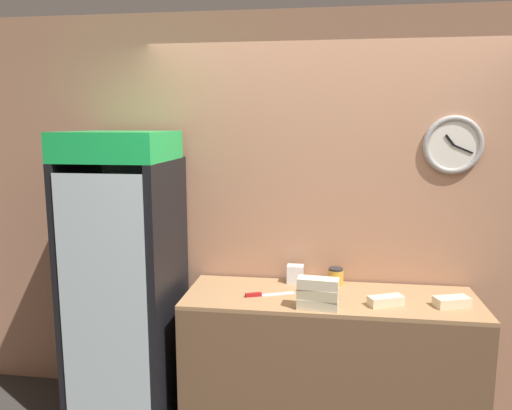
{
  "coord_description": "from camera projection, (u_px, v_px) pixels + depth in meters",
  "views": [
    {
      "loc": [
        -0.04,
        -2.17,
        1.98
      ],
      "look_at": [
        -0.48,
        0.93,
        1.46
      ],
      "focal_mm": 35.0,
      "sensor_mm": 36.0,
      "label": 1
    }
  ],
  "objects": [
    {
      "name": "wall_back",
      "position": [
        333.0,
        215.0,
        3.4
      ],
      "size": [
        5.2,
        0.1,
        2.7
      ],
      "color": "#AD7A5B",
      "rests_on": "ground_plane"
    },
    {
      "name": "prep_counter",
      "position": [
        328.0,
        363.0,
        3.21
      ],
      "size": [
        1.83,
        0.62,
        0.9
      ],
      "color": "brown",
      "rests_on": "ground_plane"
    },
    {
      "name": "beverage_cooler",
      "position": [
        128.0,
        266.0,
        3.29
      ],
      "size": [
        0.64,
        0.71,
        1.92
      ],
      "color": "black",
      "rests_on": "ground_plane"
    },
    {
      "name": "sandwich_stack_bottom",
      "position": [
        318.0,
        304.0,
        2.91
      ],
      "size": [
        0.25,
        0.12,
        0.06
      ],
      "color": "beige",
      "rests_on": "prep_counter"
    },
    {
      "name": "sandwich_stack_middle",
      "position": [
        318.0,
        294.0,
        2.9
      ],
      "size": [
        0.25,
        0.13,
        0.06
      ],
      "color": "beige",
      "rests_on": "sandwich_stack_bottom"
    },
    {
      "name": "sandwich_stack_top",
      "position": [
        318.0,
        283.0,
        2.89
      ],
      "size": [
        0.25,
        0.12,
        0.06
      ],
      "color": "beige",
      "rests_on": "sandwich_stack_middle"
    },
    {
      "name": "sandwich_flat_left",
      "position": [
        386.0,
        301.0,
        2.97
      ],
      "size": [
        0.23,
        0.16,
        0.06
      ],
      "color": "beige",
      "rests_on": "prep_counter"
    },
    {
      "name": "sandwich_flat_right",
      "position": [
        452.0,
        302.0,
        2.95
      ],
      "size": [
        0.23,
        0.16,
        0.06
      ],
      "color": "beige",
      "rests_on": "prep_counter"
    },
    {
      "name": "chefs_knife",
      "position": [
        263.0,
        294.0,
        3.14
      ],
      "size": [
        0.31,
        0.15,
        0.02
      ],
      "color": "silver",
      "rests_on": "prep_counter"
    },
    {
      "name": "condiment_jar",
      "position": [
        336.0,
        276.0,
        3.34
      ],
      "size": [
        0.1,
        0.1,
        0.12
      ],
      "color": "gold",
      "rests_on": "prep_counter"
    },
    {
      "name": "napkin_dispenser",
      "position": [
        295.0,
        274.0,
        3.39
      ],
      "size": [
        0.11,
        0.09,
        0.12
      ],
      "color": "silver",
      "rests_on": "prep_counter"
    }
  ]
}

